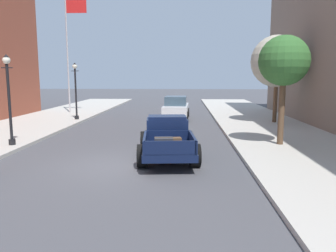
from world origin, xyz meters
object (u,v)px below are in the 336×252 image
at_px(car_background_white, 176,108).
at_px(street_tree_second, 277,61).
at_px(flagpole, 70,42).
at_px(hotrod_truck_navy, 167,137).
at_px(street_lamp_far, 76,87).
at_px(street_lamp_near, 9,93).
at_px(street_tree_nearest, 284,62).

xyz_separation_m(car_background_white, street_tree_second, (6.44, -2.61, 3.25)).
bearing_deg(flagpole, street_tree_second, -18.72).
relative_size(hotrod_truck_navy, street_lamp_far, 1.31).
distance_m(car_background_white, street_lamp_near, 12.64).
bearing_deg(street_tree_second, street_lamp_far, 176.62).
relative_size(car_background_white, street_lamp_far, 1.13).
distance_m(street_tree_nearest, street_tree_second, 7.38).
relative_size(hotrod_truck_navy, car_background_white, 1.16).
bearing_deg(flagpole, street_lamp_far, -68.00).
distance_m(car_background_white, street_tree_nearest, 11.30).
relative_size(car_background_white, street_tree_nearest, 0.94).
bearing_deg(street_tree_second, street_tree_nearest, -102.84).
relative_size(hotrod_truck_navy, street_tree_nearest, 1.08).
xyz_separation_m(hotrod_truck_navy, street_tree_nearest, (4.84, 1.84, 2.94)).
distance_m(street_lamp_near, flagpole, 13.52).
relative_size(street_lamp_far, flagpole, 0.42).
relative_size(car_background_white, street_tree_second, 0.79).
xyz_separation_m(hotrod_truck_navy, car_background_white, (0.04, 11.64, 0.01)).
distance_m(car_background_white, street_tree_second, 7.67).
distance_m(street_lamp_near, street_tree_nearest, 11.72).
relative_size(street_lamp_near, street_tree_nearest, 0.83).
bearing_deg(flagpole, hotrod_truck_navy, -58.93).
height_order(car_background_white, street_lamp_far, street_lamp_far).
height_order(car_background_white, street_tree_nearest, street_tree_nearest).
height_order(hotrod_truck_navy, street_tree_nearest, street_tree_nearest).
relative_size(hotrod_truck_navy, flagpole, 0.55).
bearing_deg(car_background_white, street_lamp_near, -123.00).
height_order(street_lamp_near, street_tree_nearest, street_tree_nearest).
bearing_deg(street_tree_nearest, street_tree_second, 77.16).
relative_size(street_lamp_near, flagpole, 0.42).
distance_m(hotrod_truck_navy, car_background_white, 11.64).
bearing_deg(hotrod_truck_navy, street_lamp_near, 170.60).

